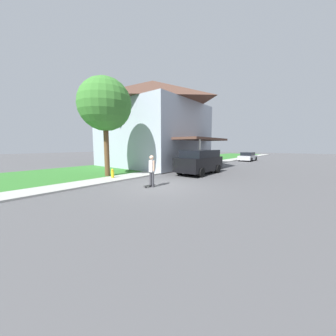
# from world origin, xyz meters

# --- Properties ---
(ground_plane) EXTENTS (120.00, 120.00, 0.00)m
(ground_plane) POSITION_xyz_m (0.00, 0.00, 0.00)
(ground_plane) COLOR #49494C
(lawn) EXTENTS (10.00, 80.00, 0.08)m
(lawn) POSITION_xyz_m (-8.00, 6.00, 0.04)
(lawn) COLOR #2D6B28
(lawn) RESTS_ON ground_plane
(sidewalk) EXTENTS (1.80, 80.00, 0.10)m
(sidewalk) POSITION_xyz_m (-3.60, 6.00, 0.05)
(sidewalk) COLOR #9E9E99
(sidewalk) RESTS_ON ground_plane
(house) EXTENTS (12.78, 9.62, 9.23)m
(house) POSITION_xyz_m (-7.59, 7.61, 4.85)
(house) COLOR #99A3B2
(house) RESTS_ON lawn
(lawn_tree_near) EXTENTS (3.70, 3.70, 6.94)m
(lawn_tree_near) POSITION_xyz_m (-4.93, -0.13, 5.14)
(lawn_tree_near) COLOR brown
(lawn_tree_near) RESTS_ON lawn
(suv_parked) EXTENTS (2.15, 4.53, 1.93)m
(suv_parked) POSITION_xyz_m (-0.41, 5.42, 1.03)
(suv_parked) COLOR black
(suv_parked) RESTS_ON ground_plane
(car_down_street) EXTENTS (1.90, 4.07, 1.31)m
(car_down_street) POSITION_xyz_m (-1.23, 21.62, 0.63)
(car_down_street) COLOR #B7B7BC
(car_down_street) RESTS_ON ground_plane
(skateboarder) EXTENTS (0.41, 0.23, 1.75)m
(skateboarder) POSITION_xyz_m (-0.05, -0.56, 0.98)
(skateboarder) COLOR #38383D
(skateboarder) RESTS_ON ground_plane
(skateboard) EXTENTS (0.21, 0.77, 0.10)m
(skateboard) POSITION_xyz_m (-0.17, -0.61, 0.08)
(skateboard) COLOR black
(skateboard) RESTS_ON ground_plane
(fire_hydrant) EXTENTS (0.20, 0.20, 0.62)m
(fire_hydrant) POSITION_xyz_m (-3.85, -0.44, 0.40)
(fire_hydrant) COLOR gold
(fire_hydrant) RESTS_ON sidewalk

